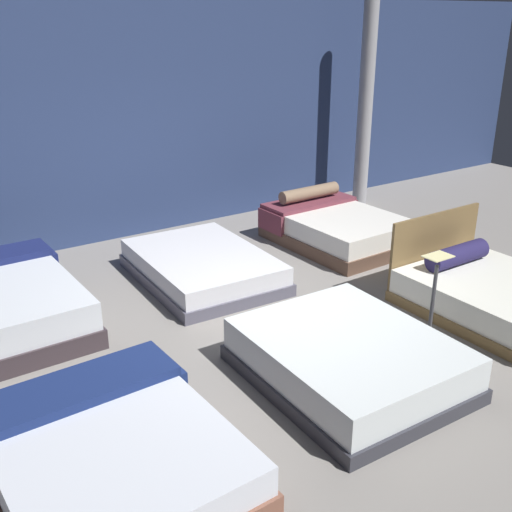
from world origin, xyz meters
name	(u,v)px	position (x,y,z in m)	size (l,w,h in m)	color
ground_plane	(274,332)	(0.00, 0.00, -0.01)	(18.00, 18.00, 0.02)	gray
showroom_back_wall	(125,123)	(0.00, 3.82, 1.75)	(18.00, 0.06, 3.50)	navy
bed_0	(111,455)	(-2.32, -1.18, 0.21)	(1.74, 2.01, 0.49)	brown
bed_1	(348,359)	(0.02, -1.16, 0.22)	(1.70, 2.03, 0.45)	#2F2F37
bed_2	(496,295)	(2.38, -1.07, 0.22)	(1.62, 2.05, 0.97)	brown
bed_3	(5,305)	(-2.39, 1.74, 0.27)	(1.57, 2.15, 0.61)	#352B2F
bed_4	(202,267)	(0.04, 1.66, 0.18)	(1.60, 2.18, 0.37)	#514F5D
bed_5	(336,227)	(2.38, 1.73, 0.25)	(1.58, 2.06, 0.75)	brown
price_sign	(432,311)	(1.19, -1.13, 0.38)	(0.28, 0.24, 0.99)	#3F3F44
support_pillar	(365,107)	(4.14, 3.08, 1.75)	(0.26, 0.26, 3.50)	#99999E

